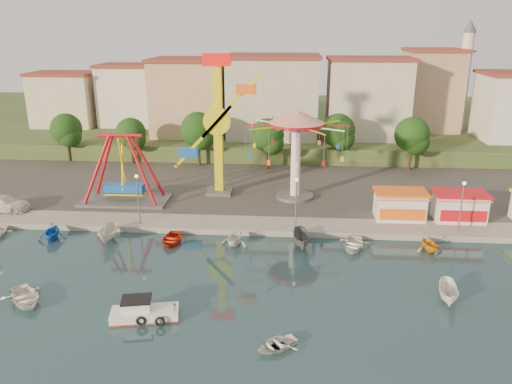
# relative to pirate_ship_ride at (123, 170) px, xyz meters

# --- Properties ---
(ground) EXTENTS (200.00, 200.00, 0.00)m
(ground) POSITION_rel_pirate_ship_ride_xyz_m (11.72, -19.63, -4.39)
(ground) COLOR #152E3A
(ground) RESTS_ON ground
(quay_deck) EXTENTS (200.00, 100.00, 0.60)m
(quay_deck) POSITION_rel_pirate_ship_ride_xyz_m (11.72, 42.37, -4.09)
(quay_deck) COLOR #9E998E
(quay_deck) RESTS_ON ground
(asphalt_pad) EXTENTS (90.00, 28.00, 0.01)m
(asphalt_pad) POSITION_rel_pirate_ship_ride_xyz_m (11.72, 10.37, -3.79)
(asphalt_pad) COLOR #4C4944
(asphalt_pad) RESTS_ON quay_deck
(hill_terrace) EXTENTS (200.00, 60.00, 3.00)m
(hill_terrace) POSITION_rel_pirate_ship_ride_xyz_m (11.72, 47.37, -2.89)
(hill_terrace) COLOR #384C26
(hill_terrace) RESTS_ON ground
(pirate_ship_ride) EXTENTS (10.00, 5.00, 8.00)m
(pirate_ship_ride) POSITION_rel_pirate_ship_ride_xyz_m (0.00, 0.00, 0.00)
(pirate_ship_ride) COLOR #59595E
(pirate_ship_ride) RESTS_ON quay_deck
(kamikaze_tower) EXTENTS (7.05, 3.10, 16.50)m
(kamikaze_tower) POSITION_rel_pirate_ship_ride_xyz_m (10.89, 3.47, 4.08)
(kamikaze_tower) COLOR #59595E
(kamikaze_tower) RESTS_ON quay_deck
(wave_swinger) EXTENTS (11.60, 11.60, 10.40)m
(wave_swinger) POSITION_rel_pirate_ship_ride_xyz_m (19.65, 2.74, 3.80)
(wave_swinger) COLOR #59595E
(wave_swinger) RESTS_ON quay_deck
(booth_left) EXTENTS (5.40, 3.78, 3.08)m
(booth_left) POSITION_rel_pirate_ship_ride_xyz_m (30.64, -3.14, -2.23)
(booth_left) COLOR white
(booth_left) RESTS_ON quay_deck
(booth_mid) EXTENTS (5.40, 3.78, 3.08)m
(booth_mid) POSITION_rel_pirate_ship_ride_xyz_m (36.76, -3.14, -2.23)
(booth_mid) COLOR white
(booth_mid) RESTS_ON quay_deck
(lamp_post_1) EXTENTS (0.14, 0.14, 5.00)m
(lamp_post_1) POSITION_rel_pirate_ship_ride_xyz_m (3.72, -6.63, -1.29)
(lamp_post_1) COLOR #59595E
(lamp_post_1) RESTS_ON quay_deck
(lamp_post_2) EXTENTS (0.14, 0.14, 5.00)m
(lamp_post_2) POSITION_rel_pirate_ship_ride_xyz_m (19.72, -6.63, -1.29)
(lamp_post_2) COLOR #59595E
(lamp_post_2) RESTS_ON quay_deck
(lamp_post_3) EXTENTS (0.14, 0.14, 5.00)m
(lamp_post_3) POSITION_rel_pirate_ship_ride_xyz_m (35.72, -6.63, -1.29)
(lamp_post_3) COLOR #59595E
(lamp_post_3) RESTS_ON quay_deck
(tree_0) EXTENTS (4.60, 4.60, 7.19)m
(tree_0) POSITION_rel_pirate_ship_ride_xyz_m (-14.28, 17.35, 1.08)
(tree_0) COLOR #382314
(tree_0) RESTS_ON quay_deck
(tree_1) EXTENTS (4.35, 4.35, 6.80)m
(tree_1) POSITION_rel_pirate_ship_ride_xyz_m (-4.28, 16.61, 0.81)
(tree_1) COLOR #382314
(tree_1) RESTS_ON quay_deck
(tree_2) EXTENTS (5.02, 5.02, 7.85)m
(tree_2) POSITION_rel_pirate_ship_ride_xyz_m (5.72, 16.18, 1.52)
(tree_2) COLOR #382314
(tree_2) RESTS_ON quay_deck
(tree_3) EXTENTS (4.68, 4.68, 7.32)m
(tree_3) POSITION_rel_pirate_ship_ride_xyz_m (15.72, 14.74, 1.16)
(tree_3) COLOR #382314
(tree_3) RESTS_ON quay_deck
(tree_4) EXTENTS (4.86, 4.86, 7.60)m
(tree_4) POSITION_rel_pirate_ship_ride_xyz_m (25.72, 17.73, 1.35)
(tree_4) COLOR #382314
(tree_4) RESTS_ON quay_deck
(tree_5) EXTENTS (4.83, 4.83, 7.54)m
(tree_5) POSITION_rel_pirate_ship_ride_xyz_m (35.72, 15.91, 1.31)
(tree_5) COLOR #382314
(tree_5) RESTS_ON quay_deck
(building_0) EXTENTS (9.26, 9.53, 11.87)m
(building_0) POSITION_rel_pirate_ship_ride_xyz_m (-21.65, 26.44, 4.54)
(building_0) COLOR beige
(building_0) RESTS_ON hill_terrace
(building_1) EXTENTS (12.33, 9.01, 8.63)m
(building_1) POSITION_rel_pirate_ship_ride_xyz_m (-9.60, 31.76, 2.92)
(building_1) COLOR silver
(building_1) RESTS_ON hill_terrace
(building_2) EXTENTS (11.95, 9.28, 11.23)m
(building_2) POSITION_rel_pirate_ship_ride_xyz_m (3.54, 32.33, 4.22)
(building_2) COLOR tan
(building_2) RESTS_ON hill_terrace
(building_3) EXTENTS (12.59, 10.50, 9.20)m
(building_3) POSITION_rel_pirate_ship_ride_xyz_m (17.33, 29.18, 3.20)
(building_3) COLOR beige
(building_3) RESTS_ON hill_terrace
(building_4) EXTENTS (10.75, 9.23, 9.24)m
(building_4) POSITION_rel_pirate_ship_ride_xyz_m (30.79, 32.58, 3.22)
(building_4) COLOR beige
(building_4) RESTS_ON hill_terrace
(building_5) EXTENTS (12.77, 10.96, 11.21)m
(building_5) POSITION_rel_pirate_ship_ride_xyz_m (44.09, 30.71, 4.21)
(building_5) COLOR tan
(building_5) RESTS_ON hill_terrace
(minaret) EXTENTS (2.80, 2.80, 18.00)m
(minaret) POSITION_rel_pirate_ship_ride_xyz_m (47.72, 34.37, 8.15)
(minaret) COLOR silver
(minaret) RESTS_ON hill_terrace
(cabin_motorboat) EXTENTS (5.04, 2.70, 1.68)m
(cabin_motorboat) POSITION_rel_pirate_ship_ride_xyz_m (8.81, -22.97, -3.94)
(cabin_motorboat) COLOR white
(cabin_motorboat) RESTS_ON ground
(rowboat_a) EXTENTS (4.94, 5.02, 0.85)m
(rowboat_a) POSITION_rel_pirate_ship_ride_xyz_m (-0.81, -21.44, -3.97)
(rowboat_a) COLOR white
(rowboat_a) RESTS_ON ground
(rowboat_b) EXTENTS (3.63, 3.42, 0.61)m
(rowboat_b) POSITION_rel_pirate_ship_ride_xyz_m (18.48, -25.75, -4.09)
(rowboat_b) COLOR white
(rowboat_b) RESTS_ON ground
(skiff) EXTENTS (2.00, 3.80, 1.40)m
(skiff) POSITION_rel_pirate_ship_ride_xyz_m (31.34, -18.92, -3.70)
(skiff) COLOR white
(skiff) RESTS_ON ground
(van) EXTENTS (5.80, 2.46, 1.67)m
(van) POSITION_rel_pirate_ship_ride_xyz_m (-12.40, -3.98, -2.96)
(van) COLOR silver
(van) RESTS_ON quay_deck
(moored_boat_1) EXTENTS (3.28, 3.63, 1.68)m
(moored_boat_1) POSITION_rel_pirate_ship_ride_xyz_m (-4.16, -9.83, -3.55)
(moored_boat_1) COLOR blue
(moored_boat_1) RESTS_ON ground
(moored_boat_2) EXTENTS (1.68, 3.96, 1.50)m
(moored_boat_2) POSITION_rel_pirate_ship_ride_xyz_m (1.51, -9.83, -3.65)
(moored_boat_2) COLOR beige
(moored_boat_2) RESTS_ON ground
(moored_boat_3) EXTENTS (2.67, 3.70, 0.76)m
(moored_boat_3) POSITION_rel_pirate_ship_ride_xyz_m (7.75, -9.83, -4.01)
(moored_boat_3) COLOR red
(moored_boat_3) RESTS_ON ground
(moored_boat_4) EXTENTS (3.28, 3.56, 1.56)m
(moored_boat_4) POSITION_rel_pirate_ship_ride_xyz_m (13.93, -9.83, -3.61)
(moored_boat_4) COLOR white
(moored_boat_4) RESTS_ON ground
(moored_boat_5) EXTENTS (1.85, 4.12, 1.55)m
(moored_boat_5) POSITION_rel_pirate_ship_ride_xyz_m (20.31, -9.83, -3.62)
(moored_boat_5) COLOR #5A5A5F
(moored_boat_5) RESTS_ON ground
(moored_boat_6) EXTENTS (3.62, 4.47, 0.82)m
(moored_boat_6) POSITION_rel_pirate_ship_ride_xyz_m (25.16, -9.83, -3.99)
(moored_boat_6) COLOR white
(moored_boat_6) RESTS_ON ground
(moored_boat_7) EXTENTS (2.98, 3.27, 1.48)m
(moored_boat_7) POSITION_rel_pirate_ship_ride_xyz_m (32.19, -9.83, -3.66)
(moored_boat_7) COLOR orange
(moored_boat_7) RESTS_ON ground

